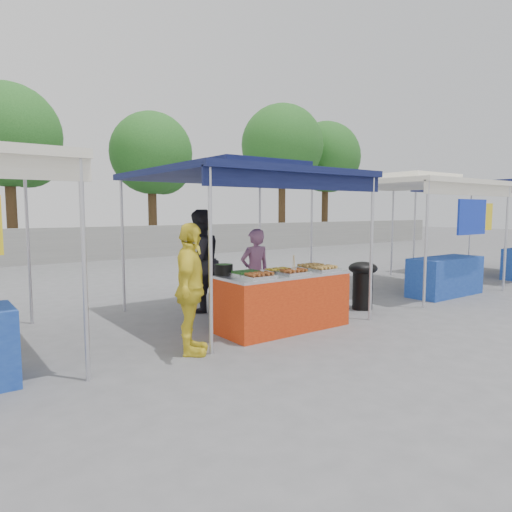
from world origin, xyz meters
TOP-DOWN VIEW (x-y plane):
  - ground_plane at (0.00, 0.00)m, footprint 80.00×80.00m
  - back_wall at (0.00, 11.00)m, footprint 40.00×0.25m
  - main_canopy at (0.00, 0.97)m, footprint 3.20×3.20m
  - neighbor_stall_right at (4.50, 0.57)m, footprint 3.20×3.20m
  - neighbor_stall_far at (8.50, 0.57)m, footprint 3.20×3.20m
  - tree_1 at (-1.56, 12.93)m, footprint 3.64×3.60m
  - tree_2 at (3.75, 12.93)m, footprint 3.47×3.41m
  - tree_3 at (10.73, 12.81)m, footprint 4.12×4.12m
  - tree_4 at (14.35, 13.37)m, footprint 3.90×3.90m
  - vendor_table at (0.00, -0.10)m, footprint 2.00×0.80m
  - food_tray_fl at (-0.63, -0.34)m, footprint 0.42×0.30m
  - food_tray_fm at (-0.01, -0.34)m, footprint 0.42×0.30m
  - food_tray_fr at (0.62, -0.33)m, footprint 0.42×0.30m
  - food_tray_bl at (-0.62, -0.01)m, footprint 0.42×0.30m
  - food_tray_bm at (-0.03, 0.01)m, footprint 0.42×0.30m
  - food_tray_br at (0.62, -0.01)m, footprint 0.42×0.30m
  - cooking_pot at (-0.82, 0.27)m, footprint 0.27×0.27m
  - skewer_cup at (-0.04, -0.37)m, footprint 0.08×0.08m
  - wok_burner at (2.03, 0.12)m, footprint 0.52×0.52m
  - crate_left at (-0.28, 0.43)m, footprint 0.45×0.32m
  - crate_right at (0.39, 0.59)m, footprint 0.52×0.36m
  - crate_stacked at (0.39, 0.59)m, footprint 0.49×0.34m
  - vendor_woman at (0.17, 0.86)m, footprint 0.58×0.41m
  - helper_man at (-0.42, 1.71)m, footprint 1.01×0.87m
  - customer_person at (-1.70, -0.34)m, footprint 0.87×1.02m

SIDE VIEW (x-z plane):
  - ground_plane at x=0.00m, z-range 0.00..0.00m
  - crate_left at x=-0.28m, z-range 0.00..0.27m
  - crate_right at x=0.39m, z-range 0.00..0.31m
  - vendor_table at x=0.00m, z-range 0.00..0.85m
  - crate_stacked at x=0.39m, z-range 0.31..0.60m
  - wok_burner at x=2.03m, z-range 0.08..0.95m
  - back_wall at x=0.00m, z-range 0.00..1.20m
  - vendor_woman at x=0.17m, z-range 0.00..1.48m
  - customer_person at x=-1.70m, z-range 0.00..1.64m
  - food_tray_fl at x=-0.63m, z-range 0.85..0.92m
  - food_tray_fm at x=-0.01m, z-range 0.85..0.92m
  - food_tray_fr at x=0.62m, z-range 0.85..0.92m
  - food_tray_bl at x=-0.62m, z-range 0.85..0.92m
  - food_tray_bm at x=-0.03m, z-range 0.85..0.92m
  - food_tray_br at x=0.62m, z-range 0.85..0.92m
  - helper_man at x=-0.42m, z-range 0.00..1.80m
  - skewer_cup at x=-0.04m, z-range 0.85..0.95m
  - cooking_pot at x=-0.82m, z-range 0.85..1.01m
  - neighbor_stall_right at x=4.50m, z-range 0.32..2.89m
  - neighbor_stall_far at x=8.50m, z-range 0.32..2.89m
  - main_canopy at x=0.00m, z-range 1.08..3.65m
  - tree_2 at x=3.75m, z-range 1.07..6.93m
  - tree_1 at x=-1.56m, z-range 1.14..7.33m
  - tree_4 at x=14.35m, z-range 1.24..7.94m
  - tree_3 at x=10.73m, z-range 1.31..8.38m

